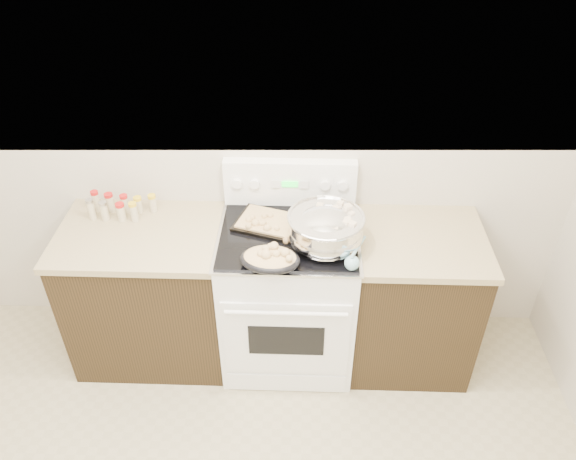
{
  "coord_description": "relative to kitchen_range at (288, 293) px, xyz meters",
  "views": [
    {
      "loc": [
        0.43,
        -1.03,
        2.8
      ],
      "look_at": [
        0.35,
        1.37,
        1.0
      ],
      "focal_mm": 35.0,
      "sensor_mm": 36.0,
      "label": 1
    }
  ],
  "objects": [
    {
      "name": "wooden_spoon",
      "position": [
        0.01,
        -0.05,
        0.46
      ],
      "size": [
        0.11,
        0.24,
        0.04
      ],
      "color": "#A77D4C",
      "rests_on": "kitchen_range"
    },
    {
      "name": "spice_jars",
      "position": [
        -0.98,
        0.17,
        0.49
      ],
      "size": [
        0.37,
        0.14,
        0.13
      ],
      "color": "#BFB28C",
      "rests_on": "counter_left"
    },
    {
      "name": "blue_ladle",
      "position": [
        0.33,
        -0.27,
        0.49
      ],
      "size": [
        0.13,
        0.26,
        0.1
      ],
      "color": "#7DB0BA",
      "rests_on": "kitchen_range"
    },
    {
      "name": "counter_left",
      "position": [
        -0.83,
        0.01,
        -0.03
      ],
      "size": [
        0.93,
        0.67,
        0.92
      ],
      "color": "black",
      "rests_on": "ground"
    },
    {
      "name": "roasting_pan",
      "position": [
        -0.08,
        -0.28,
        0.5
      ],
      "size": [
        0.33,
        0.25,
        0.11
      ],
      "color": "black",
      "rests_on": "kitchen_range"
    },
    {
      "name": "room_shell",
      "position": [
        -0.35,
        -1.42,
        1.21
      ],
      "size": [
        4.1,
        3.6,
        2.75
      ],
      "color": "beige",
      "rests_on": "ground"
    },
    {
      "name": "baking_sheet",
      "position": [
        -0.11,
        0.06,
        0.47
      ],
      "size": [
        0.44,
        0.37,
        0.06
      ],
      "color": "black",
      "rests_on": "kitchen_range"
    },
    {
      "name": "mixing_bowl",
      "position": [
        0.2,
        -0.1,
        0.55
      ],
      "size": [
        0.52,
        0.52,
        0.24
      ],
      "color": "silver",
      "rests_on": "kitchen_range"
    },
    {
      "name": "kitchen_range",
      "position": [
        0.0,
        0.0,
        0.0
      ],
      "size": [
        0.78,
        0.73,
        1.22
      ],
      "color": "white",
      "rests_on": "ground"
    },
    {
      "name": "counter_right",
      "position": [
        0.73,
        0.01,
        -0.03
      ],
      "size": [
        0.73,
        0.67,
        0.92
      ],
      "color": "black",
      "rests_on": "ground"
    }
  ]
}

